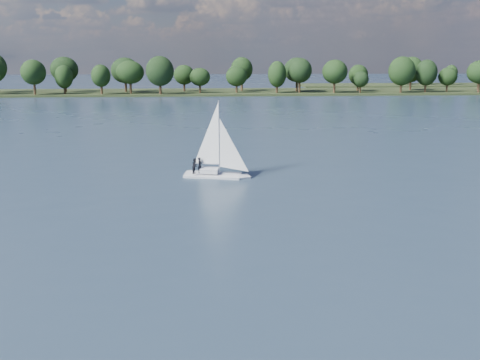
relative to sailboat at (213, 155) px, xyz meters
name	(u,v)px	position (x,y,z in m)	size (l,w,h in m)	color
ground	(199,129)	(-2.05, 45.12, -2.77)	(700.00, 700.00, 0.00)	#233342
far_shore	(201,93)	(-2.05, 157.12, -2.77)	(660.00, 40.00, 1.50)	black
sailboat	(213,155)	(0.00, 0.00, 0.00)	(7.84, 3.84, 9.95)	silver
treeline	(148,73)	(-22.94, 153.91, 5.24)	(562.13, 74.39, 18.13)	black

